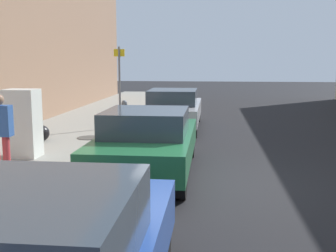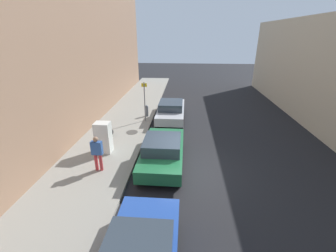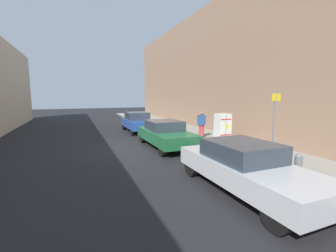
# 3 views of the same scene
# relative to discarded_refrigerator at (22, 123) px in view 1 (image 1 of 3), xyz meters

# --- Properties ---
(ground_plane) EXTENTS (80.00, 80.00, 0.00)m
(ground_plane) POSITION_rel_discarded_refrigerator_xyz_m (4.26, -1.21, -0.93)
(ground_plane) COLOR black
(discarded_refrigerator) EXTENTS (0.75, 0.60, 1.59)m
(discarded_refrigerator) POSITION_rel_discarded_refrigerator_xyz_m (0.00, 0.00, 0.00)
(discarded_refrigerator) COLOR silver
(discarded_refrigerator) RESTS_ON sidewalk_slab
(manhole_cover) EXTENTS (0.70, 0.70, 0.02)m
(manhole_cover) POSITION_rel_discarded_refrigerator_xyz_m (0.83, 2.50, -0.79)
(manhole_cover) COLOR #47443F
(manhole_cover) RESTS_ON sidewalk_slab
(street_sign_post) EXTENTS (0.36, 0.07, 2.69)m
(street_sign_post) POSITION_rel_discarded_refrigerator_xyz_m (1.31, 4.56, 0.71)
(street_sign_post) COLOR slate
(street_sign_post) RESTS_ON sidewalk_slab
(fire_hydrant) EXTENTS (0.22, 0.22, 0.83)m
(fire_hydrant) POSITION_rel_discarded_refrigerator_xyz_m (1.27, 5.49, -0.37)
(fire_hydrant) COLOR slate
(fire_hydrant) RESTS_ON sidewalk_slab
(trash_bag) EXTENTS (0.45, 0.45, 0.45)m
(trash_bag) POSITION_rel_discarded_refrigerator_xyz_m (-0.37, 1.92, -0.57)
(trash_bag) COLOR black
(trash_bag) RESTS_ON sidewalk_slab
(pedestrian_walking_far) EXTENTS (0.47, 0.22, 1.61)m
(pedestrian_walking_far) POSITION_rel_discarded_refrigerator_xyz_m (0.32, -1.66, 0.13)
(pedestrian_walking_far) COLOR #B73338
(pedestrian_walking_far) RESTS_ON sidewalk_slab
(parked_sedan_green) EXTENTS (1.86, 4.37, 1.38)m
(parked_sedan_green) POSITION_rel_discarded_refrigerator_xyz_m (3.05, -0.71, -0.21)
(parked_sedan_green) COLOR #1E6038
(parked_sedan_green) RESTS_ON ground
(parked_sedan_silver) EXTENTS (1.82, 4.62, 1.38)m
(parked_sedan_silver) POSITION_rel_discarded_refrigerator_xyz_m (3.05, 5.25, -0.21)
(parked_sedan_silver) COLOR silver
(parked_sedan_silver) RESTS_ON ground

